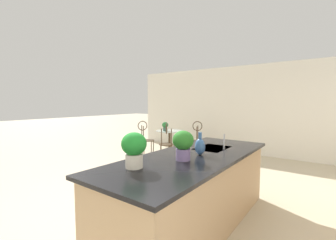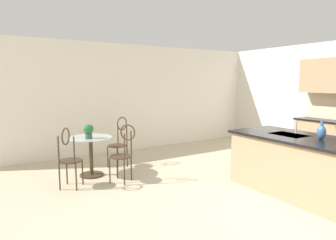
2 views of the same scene
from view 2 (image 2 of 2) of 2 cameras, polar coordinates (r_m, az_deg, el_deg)
name	(u,v)px [view 2 (image 2 of 2)]	position (r m, az deg, el deg)	size (l,w,h in m)	color
ground_plane	(263,206)	(4.59, 17.93, -15.59)	(40.00, 40.00, 0.00)	beige
wall_left_window	(134,98)	(7.69, -6.54, 4.30)	(0.12, 7.80, 2.70)	silver
kitchen_island	(319,171)	(4.93, 27.34, -8.71)	(2.80, 1.06, 0.92)	tan
bistro_table	(91,152)	(5.73, -14.72, -6.12)	(0.80, 0.80, 0.74)	#3D2D1E
chair_near_window	(123,150)	(5.21, -8.68, -5.87)	(0.54, 0.54, 1.04)	#3D2D1E
chair_by_island	(69,155)	(5.11, -18.67, -6.45)	(0.53, 0.53, 1.04)	#3D2D1E
chair_toward_desk	(119,140)	(6.18, -9.46, -3.79)	(0.50, 0.52, 1.04)	#3D2D1E
sink_faucet	(296,127)	(5.26, 23.62, -1.23)	(0.02, 0.02, 0.22)	#B2B5BA
potted_plant_on_table	(88,130)	(5.51, -15.19, -1.98)	(0.19, 0.19, 0.26)	#385147
vase_on_counter	(321,132)	(4.89, 27.65, -2.07)	(0.13, 0.13, 0.29)	#386099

